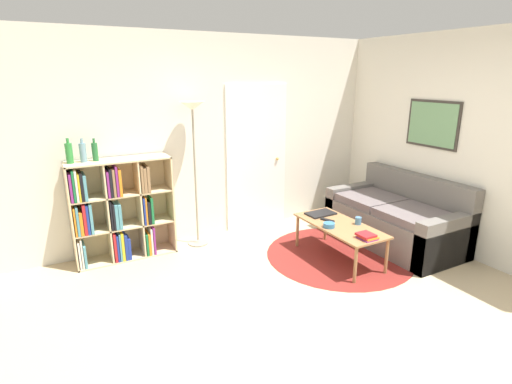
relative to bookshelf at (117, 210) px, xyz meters
name	(u,v)px	position (x,y,z in m)	size (l,w,h in m)	color
ground_plane	(330,316)	(1.43, -2.15, -0.59)	(14.00, 14.00, 0.00)	tan
wall_back	(223,139)	(1.45, 0.21, 0.69)	(7.43, 0.11, 2.60)	silver
wall_right	(415,138)	(3.67, -0.98, 0.71)	(0.08, 5.34, 2.60)	silver
rug	(339,255)	(2.33, -1.19, -0.59)	(1.75, 1.75, 0.01)	maroon
bookshelf	(117,210)	(0.00, 0.00, 0.00)	(1.13, 0.34, 1.19)	beige
floor_lamp	(193,126)	(0.95, -0.04, 0.92)	(0.30, 0.30, 1.80)	gray
couch	(397,220)	(3.24, -1.21, -0.29)	(0.89, 1.69, 0.87)	#66605B
coffee_table	(340,228)	(2.25, -1.26, -0.20)	(0.52, 1.15, 0.43)	#996B42
laptop	(321,214)	(2.27, -0.87, -0.15)	(0.36, 0.23, 0.02)	black
bowl	(329,225)	(2.08, -1.27, -0.13)	(0.13, 0.13, 0.05)	teal
book_stack_on_table	(367,236)	(2.23, -1.72, -0.13)	(0.18, 0.19, 0.05)	#7F287A
cup	(358,221)	(2.43, -1.36, -0.12)	(0.07, 0.07, 0.09)	teal
remote	(327,220)	(2.19, -1.10, -0.15)	(0.10, 0.17, 0.02)	black
bottle_left	(69,153)	(-0.42, 0.02, 0.71)	(0.07, 0.07, 0.27)	#2D8438
bottle_middle	(83,152)	(-0.29, 0.02, 0.70)	(0.07, 0.07, 0.26)	#6B93A3
bottle_right	(95,152)	(-0.17, 0.03, 0.70)	(0.06, 0.06, 0.25)	#236633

